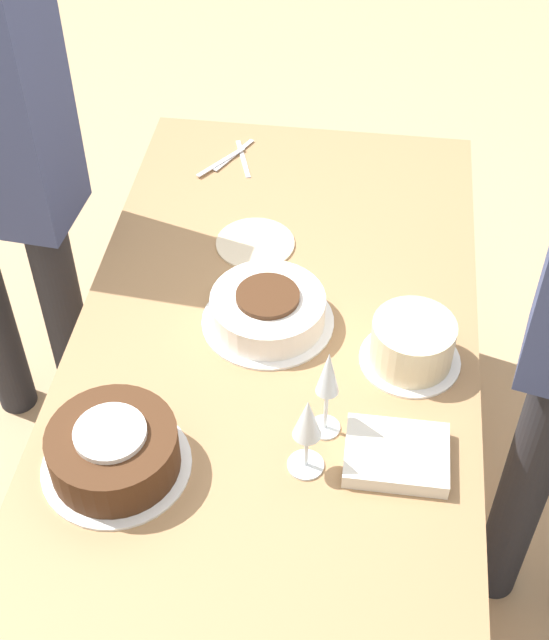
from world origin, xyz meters
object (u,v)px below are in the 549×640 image
object	(u,v)px
cake_front_chocolate	(114,450)
wine_glass_near	(307,423)
cake_back_decorated	(412,344)
wine_glass_far	(328,378)
cake_center_white	(268,310)

from	to	relation	value
cake_front_chocolate	wine_glass_near	xyz separation A→B (m)	(-0.05, 0.35, 0.08)
cake_back_decorated	wine_glass_far	bearing A→B (deg)	-38.44
wine_glass_near	cake_center_white	bearing A→B (deg)	-161.59
cake_back_decorated	wine_glass_far	xyz separation A→B (m)	(0.20, -0.16, 0.10)
cake_center_white	cake_back_decorated	xyz separation A→B (m)	(0.07, 0.31, 0.01)
cake_front_chocolate	wine_glass_near	distance (m)	0.36
wine_glass_near	wine_glass_far	size ratio (longest dim) A/B	0.88
cake_front_chocolate	cake_center_white	bearing A→B (deg)	151.14
cake_center_white	cake_front_chocolate	distance (m)	0.47
cake_front_chocolate	wine_glass_far	xyz separation A→B (m)	(-0.14, 0.38, 0.10)
cake_back_decorated	wine_glass_far	distance (m)	0.27
cake_back_decorated	wine_glass_far	world-z (taller)	wine_glass_far
cake_front_chocolate	wine_glass_far	size ratio (longest dim) A/B	1.31
cake_back_decorated	wine_glass_near	size ratio (longest dim) A/B	1.12
cake_front_chocolate	wine_glass_far	world-z (taller)	wine_glass_far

